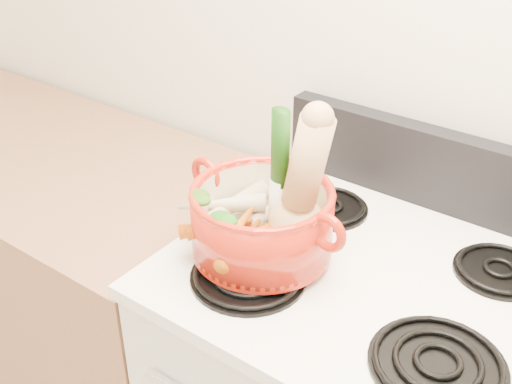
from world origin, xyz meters
The scene contains 23 objects.
wall_back centered at (0.00, 1.75, 1.30)m, with size 3.50×0.02×2.60m, color white.
cooktop centered at (0.00, 1.40, 0.93)m, with size 0.78×0.67×0.03m, color white.
control_backsplash centered at (0.00, 1.70, 1.04)m, with size 0.76×0.05×0.18m, color black.
counter_left centered at (-1.07, 1.40, 0.45)m, with size 1.36×0.65×0.90m, color #956646.
burner_front_left centered at (-0.19, 1.24, 0.96)m, with size 0.22×0.22×0.02m, color black.
burner_front_right centered at (0.19, 1.24, 0.96)m, with size 0.22×0.22×0.02m, color black.
burner_back_left centered at (-0.19, 1.54, 0.96)m, with size 0.17×0.17×0.02m, color black.
burner_back_right centered at (0.19, 1.54, 0.96)m, with size 0.17×0.17×0.02m, color black.
dutch_oven centered at (-0.21, 1.31, 1.04)m, with size 0.28×0.28×0.14m, color #AE1E0E.
pot_handle_left centered at (-0.36, 1.33, 1.08)m, with size 0.08×0.08×0.02m, color #AE1E0E.
pot_handle_right centered at (-0.05, 1.29, 1.08)m, with size 0.08×0.08×0.02m, color #AE1E0E.
squash centered at (-0.15, 1.34, 1.13)m, with size 0.11×0.11×0.28m, color tan, non-canonical shape.
leek centered at (-0.19, 1.34, 1.13)m, with size 0.04×0.04×0.28m, color beige.
ginger centered at (-0.19, 1.38, 1.02)m, with size 0.09×0.07×0.05m, color #D6B784.
parsnip_0 centered at (-0.24, 1.32, 1.02)m, with size 0.04×0.04×0.22m, color beige.
parsnip_1 centered at (-0.30, 1.31, 1.03)m, with size 0.04×0.04×0.21m, color beige.
parsnip_2 centered at (-0.27, 1.35, 1.03)m, with size 0.04×0.04×0.18m, color beige.
parsnip_3 centered at (-0.31, 1.31, 1.04)m, with size 0.04×0.04×0.18m, color beige.
carrot_0 centered at (-0.21, 1.25, 1.01)m, with size 0.03×0.03×0.16m, color #CE620A.
carrot_1 centered at (-0.28, 1.25, 1.02)m, with size 0.03×0.03×0.14m, color #C8560A.
carrot_2 centered at (-0.19, 1.27, 1.03)m, with size 0.04×0.04×0.19m, color #C14F09.
carrot_3 centered at (-0.26, 1.25, 1.03)m, with size 0.03×0.03×0.13m, color #B95109.
carrot_4 centered at (-0.23, 1.26, 1.04)m, with size 0.03×0.03×0.15m, color #D45F0A.
Camera 1 is at (0.39, 0.47, 1.72)m, focal length 45.00 mm.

